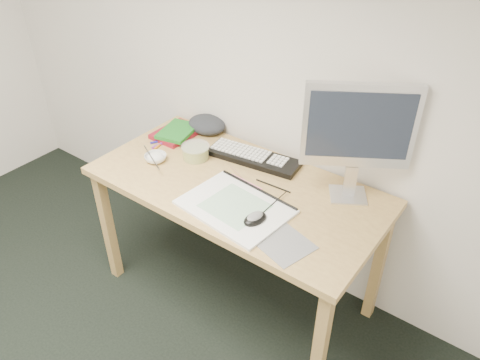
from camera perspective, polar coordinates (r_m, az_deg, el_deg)
The scene contains 18 objects.
desk at distance 2.25m, azimuth -0.47°, elevation -2.14°, with size 1.40×0.70×0.75m.
mousepad at distance 1.88m, azimuth 5.37°, elevation -7.75°, with size 0.21×0.19×0.00m, color slate.
sketchpad at distance 2.05m, azimuth -0.61°, elevation -3.31°, with size 0.46×0.33×0.01m, color white.
keyboard at distance 2.36m, azimuth 1.67°, elevation 2.73°, with size 0.48×0.15×0.03m, color black.
monitor at distance 2.00m, azimuth 14.25°, elevation 5.98°, with size 0.41×0.27×0.54m.
mouse at distance 1.96m, azimuth 1.85°, elevation -4.48°, with size 0.07×0.11×0.04m, color black.
rice_bowl at distance 2.39m, azimuth -10.26°, elevation 2.66°, with size 0.11×0.11×0.03m, color silver.
chopsticks at distance 2.36m, azimuth -10.73°, elevation 2.72°, with size 0.02×0.02×0.24m, color #AFAFB1.
fruit_tub at distance 2.38m, azimuth -5.43°, elevation 3.43°, with size 0.14×0.14×0.07m, color #D2CA4A.
book_red at distance 2.61m, azimuth -7.73°, elevation 5.71°, with size 0.19×0.25×0.03m, color maroon.
book_green at distance 2.58m, azimuth -7.61°, elevation 5.94°, with size 0.16×0.22×0.02m, color #1C7121.
cloth_lump at distance 2.63m, azimuth -4.06°, elevation 6.77°, with size 0.18×0.15×0.08m, color #282B30.
pencil_pink at distance 2.21m, azimuth 0.81°, elevation -0.19°, with size 0.01×0.01×0.19m, color pink.
pencil_tan at distance 2.25m, azimuth -0.04°, elevation 0.59°, with size 0.01×0.01×0.18m, color #A87C58.
pencil_black at distance 2.18m, azimuth 4.06°, elevation -0.72°, with size 0.01×0.01×0.18m, color black.
marker_blue at distance 2.56m, azimuth -9.52°, elevation 4.75°, with size 0.01×0.01×0.13m, color #201C9A.
marker_orange at distance 2.54m, azimuth -9.49°, elevation 4.50°, with size 0.01×0.01×0.14m, color orange.
marker_purple at distance 2.54m, azimuth -9.38°, elevation 4.49°, with size 0.01×0.01×0.14m, color purple.
Camera 1 is at (1.43, -0.00, 2.02)m, focal length 35.00 mm.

